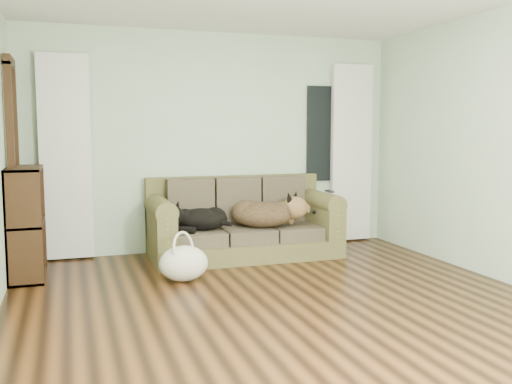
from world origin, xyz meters
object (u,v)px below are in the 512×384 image
object	(u,v)px
sofa	(244,218)
dog_shepherd	(265,214)
dog_black_lab	(198,218)
tote_bag	(184,265)
bookshelf	(26,227)

from	to	relation	value
sofa	dog_shepherd	size ratio (longest dim) A/B	2.91
dog_black_lab	dog_shepherd	distance (m)	0.77
dog_black_lab	tote_bag	size ratio (longest dim) A/B	1.24
dog_black_lab	bookshelf	world-z (taller)	bookshelf
sofa	dog_shepherd	world-z (taller)	sofa
dog_shepherd	bookshelf	distance (m)	2.53
dog_black_lab	tote_bag	bearing A→B (deg)	-96.70
sofa	bookshelf	distance (m)	2.31
dog_black_lab	tote_bag	xyz separation A→B (m)	(-0.32, -0.78, -0.32)
tote_bag	bookshelf	world-z (taller)	bookshelf
tote_bag	bookshelf	size ratio (longest dim) A/B	0.43
sofa	dog_black_lab	distance (m)	0.55
dog_shepherd	sofa	bearing A→B (deg)	11.54
sofa	dog_shepherd	distance (m)	0.24
dog_shepherd	tote_bag	bearing A→B (deg)	68.52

